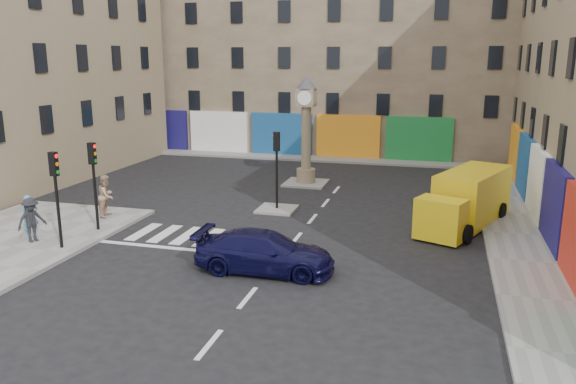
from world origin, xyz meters
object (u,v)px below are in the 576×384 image
at_px(yellow_van, 467,199).
at_px(pedestrian_blue, 30,217).
at_px(pedestrian_tan, 107,196).
at_px(traffic_light_island, 277,158).
at_px(traffic_light_left_far, 94,172).
at_px(clock_pillar, 306,124).
at_px(traffic_light_left_near, 56,184).
at_px(pedestrian_dark, 31,220).
at_px(navy_sedan, 265,252).

height_order(yellow_van, pedestrian_blue, yellow_van).
bearing_deg(pedestrian_tan, pedestrian_blue, 153.96).
bearing_deg(pedestrian_blue, pedestrian_tan, 9.11).
bearing_deg(traffic_light_island, traffic_light_left_far, -139.40).
height_order(traffic_light_left_far, yellow_van, traffic_light_left_far).
distance_m(traffic_light_left_far, pedestrian_tan, 2.55).
bearing_deg(pedestrian_tan, traffic_light_left_far, -166.70).
bearing_deg(pedestrian_tan, clock_pillar, -44.79).
xyz_separation_m(traffic_light_left_near, pedestrian_dark, (-1.53, 0.32, -1.58)).
bearing_deg(traffic_light_left_far, pedestrian_blue, -138.57).
relative_size(clock_pillar, navy_sedan, 1.26).
height_order(traffic_light_left_near, yellow_van, traffic_light_left_near).
relative_size(traffic_light_left_far, pedestrian_blue, 2.11).
distance_m(yellow_van, pedestrian_tan, 16.15).
bearing_deg(clock_pillar, traffic_light_left_near, -114.55).
bearing_deg(pedestrian_dark, traffic_light_left_far, -11.92).
distance_m(traffic_light_island, pedestrian_blue, 10.95).
distance_m(traffic_light_left_far, yellow_van, 16.01).
bearing_deg(pedestrian_blue, traffic_light_island, -22.22).
height_order(navy_sedan, pedestrian_blue, pedestrian_blue).
xyz_separation_m(traffic_light_left_far, traffic_light_island, (6.30, 5.40, -0.03)).
height_order(traffic_light_left_near, traffic_light_left_far, same).
distance_m(clock_pillar, pedestrian_blue, 15.64).
height_order(clock_pillar, navy_sedan, clock_pillar).
bearing_deg(pedestrian_dark, traffic_light_left_near, -77.40).
height_order(clock_pillar, pedestrian_blue, clock_pillar).
xyz_separation_m(clock_pillar, navy_sedan, (1.83, -13.71, -2.85)).
bearing_deg(yellow_van, traffic_light_left_far, -138.43).
height_order(navy_sedan, pedestrian_dark, pedestrian_dark).
distance_m(traffic_light_left_near, traffic_light_island, 10.03).
relative_size(navy_sedan, yellow_van, 0.72).
height_order(yellow_van, pedestrian_tan, yellow_van).
relative_size(traffic_light_left_near, traffic_light_left_far, 1.00).
relative_size(navy_sedan, pedestrian_tan, 2.52).
relative_size(traffic_light_island, navy_sedan, 0.76).
distance_m(traffic_light_left_far, clock_pillar, 13.05).
distance_m(traffic_light_left_near, pedestrian_blue, 2.59).
xyz_separation_m(traffic_light_left_near, yellow_van, (15.04, 7.68, -1.45)).
bearing_deg(traffic_light_left_near, pedestrian_tan, 99.88).
height_order(traffic_light_left_near, pedestrian_tan, traffic_light_left_near).
bearing_deg(traffic_light_left_far, traffic_light_island, 40.60).
bearing_deg(pedestrian_tan, traffic_light_left_near, -178.29).
distance_m(pedestrian_blue, pedestrian_dark, 0.55).
distance_m(traffic_light_island, clock_pillar, 6.07).
relative_size(traffic_light_island, yellow_van, 0.55).
distance_m(traffic_light_left_far, pedestrian_blue, 3.00).
relative_size(traffic_light_left_far, navy_sedan, 0.76).
xyz_separation_m(traffic_light_left_far, clock_pillar, (6.30, 11.40, 0.93)).
xyz_separation_m(traffic_light_island, pedestrian_dark, (-7.83, -7.48, -1.55)).
distance_m(traffic_light_left_near, navy_sedan, 8.36).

